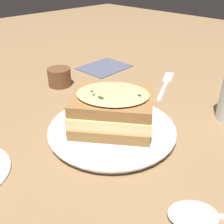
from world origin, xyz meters
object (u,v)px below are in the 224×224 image
(sandwich, at_px, (112,110))
(napkin, at_px, (104,67))
(spoon, at_px, (201,215))
(dinner_plate, at_px, (112,129))
(fork, at_px, (166,81))
(condiment_pot, at_px, (59,77))

(sandwich, xyz_separation_m, napkin, (-0.22, -0.25, -0.05))
(spoon, xyz_separation_m, napkin, (-0.27, -0.46, -0.00))
(dinner_plate, relative_size, spoon, 1.56)
(dinner_plate, height_order, spoon, dinner_plate)
(napkin, bearing_deg, dinner_plate, 48.89)
(dinner_plate, relative_size, fork, 1.35)
(spoon, bearing_deg, sandwich, 30.44)
(sandwich, distance_m, spoon, 0.22)
(condiment_pot, bearing_deg, spoon, 76.29)
(fork, bearing_deg, sandwich, -102.17)
(spoon, height_order, napkin, spoon)
(fork, relative_size, napkin, 1.25)
(condiment_pot, bearing_deg, napkin, -175.48)
(sandwich, bearing_deg, napkin, -130.99)
(fork, height_order, napkin, same)
(spoon, relative_size, napkin, 1.07)
(spoon, bearing_deg, condiment_pot, 31.20)
(spoon, height_order, condiment_pot, condiment_pot)
(dinner_plate, relative_size, sandwich, 1.30)
(dinner_plate, height_order, napkin, dinner_plate)
(dinner_plate, relative_size, napkin, 1.68)
(dinner_plate, bearing_deg, condiment_pot, -103.42)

